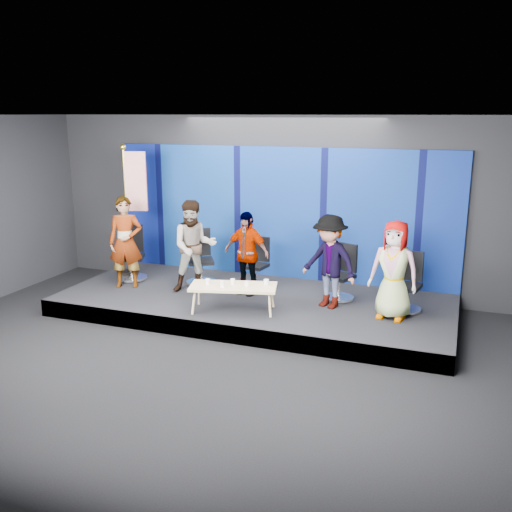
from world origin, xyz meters
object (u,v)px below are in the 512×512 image
at_px(mug_a, 208,281).
at_px(chair_d, 341,281).
at_px(panelist_c, 246,253).
at_px(panelist_e, 394,270).
at_px(coffee_table, 233,288).
at_px(chair_a, 132,262).
at_px(mug_b, 222,284).
at_px(chair_b, 201,266).
at_px(flag_stand, 133,208).
at_px(chair_c, 256,270).
at_px(mug_e, 266,282).
at_px(chair_e, 407,291).
at_px(panelist_a, 126,242).
at_px(mug_c, 233,281).
at_px(mug_d, 247,284).
at_px(panelist_d, 329,262).
at_px(panelist_b, 194,246).

bearing_deg(mug_a, chair_d, 33.54).
relative_size(panelist_c, panelist_e, 0.95).
bearing_deg(coffee_table, chair_a, 158.10).
distance_m(coffee_table, mug_b, 0.21).
height_order(chair_b, panelist_c, panelist_c).
bearing_deg(mug_b, chair_b, 127.40).
bearing_deg(chair_a, chair_d, -20.81).
bearing_deg(flag_stand, mug_a, -48.77).
distance_m(chair_c, mug_e, 1.43).
relative_size(chair_e, mug_e, 9.86).
height_order(mug_a, mug_b, mug_b).
distance_m(panelist_a, panelist_c, 2.33).
relative_size(chair_a, mug_c, 12.05).
distance_m(chair_a, mug_d, 3.03).
distance_m(chair_c, mug_a, 1.58).
height_order(chair_d, mug_a, chair_d).
bearing_deg(panelist_d, chair_e, 34.39).
distance_m(chair_e, mug_a, 3.34).
distance_m(panelist_d, flag_stand, 4.19).
xyz_separation_m(coffee_table, mug_c, (-0.04, 0.08, 0.08)).
bearing_deg(chair_a, mug_e, -38.56).
xyz_separation_m(coffee_table, mug_a, (-0.43, -0.07, 0.08)).
height_order(mug_d, mug_e, mug_e).
distance_m(chair_c, panelist_c, 0.67).
relative_size(chair_b, mug_b, 10.45).
height_order(panelist_d, panelist_e, panelist_e).
xyz_separation_m(panelist_d, chair_e, (1.27, 0.29, -0.47)).
relative_size(chair_a, chair_d, 1.08).
bearing_deg(panelist_e, panelist_d, -179.84).
bearing_deg(mug_d, mug_b, -154.96).
distance_m(mug_c, mug_d, 0.27).
bearing_deg(panelist_a, flag_stand, 85.55).
xyz_separation_m(panelist_b, mug_c, (1.05, -0.70, -0.37)).
bearing_deg(coffee_table, mug_b, -137.48).
bearing_deg(mug_d, flag_stand, 157.22).
height_order(chair_b, panelist_d, panelist_d).
xyz_separation_m(chair_a, mug_b, (2.48, -1.19, 0.14)).
bearing_deg(flag_stand, chair_c, -13.21).
distance_m(panelist_a, mug_a, 2.14).
xyz_separation_m(chair_c, mug_e, (0.64, -1.26, 0.18)).
relative_size(panelist_e, mug_b, 15.93).
bearing_deg(mug_a, chair_a, 152.77).
height_order(chair_b, coffee_table, chair_b).
bearing_deg(panelist_c, panelist_d, 0.86).
distance_m(panelist_b, chair_d, 2.74).
bearing_deg(mug_a, mug_d, 9.80).
relative_size(chair_d, mug_d, 11.32).
distance_m(panelist_d, mug_d, 1.45).
bearing_deg(panelist_c, panelist_a, -162.00).
bearing_deg(panelist_b, mug_a, -83.05).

